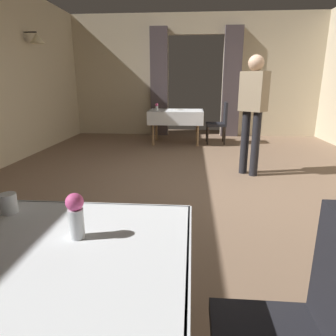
# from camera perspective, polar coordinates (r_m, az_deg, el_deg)

# --- Properties ---
(ground) EXTENTS (10.08, 10.08, 0.00)m
(ground) POSITION_cam_1_polar(r_m,az_deg,el_deg) (4.06, 5.15, -3.38)
(ground) COLOR #7A604C
(wall_back) EXTENTS (6.40, 0.27, 3.00)m
(wall_back) POSITION_cam_1_polar(r_m,az_deg,el_deg) (8.02, 5.23, 17.20)
(wall_back) COLOR beige
(wall_back) RESTS_ON ground
(dining_table_near) EXTENTS (1.22, 0.97, 0.75)m
(dining_table_near) POSITION_cam_1_polar(r_m,az_deg,el_deg) (1.28, -25.56, -17.96)
(dining_table_near) COLOR olive
(dining_table_near) RESTS_ON ground
(dining_table_mid) EXTENTS (1.22, 0.89, 0.75)m
(dining_table_mid) POSITION_cam_1_polar(r_m,az_deg,el_deg) (6.86, 1.56, 10.13)
(dining_table_mid) COLOR olive
(dining_table_mid) RESTS_ON ground
(chair_near_right) EXTENTS (0.45, 0.44, 0.93)m
(chair_near_right) POSITION_cam_1_polar(r_m,az_deg,el_deg) (1.25, 24.31, -27.05)
(chair_near_right) COLOR black
(chair_near_right) RESTS_ON ground
(chair_mid_right) EXTENTS (0.45, 0.44, 0.93)m
(chair_mid_right) POSITION_cam_1_polar(r_m,az_deg,el_deg) (6.94, 9.89, 8.89)
(chair_mid_right) COLOR black
(chair_mid_right) RESTS_ON ground
(flower_vase_near) EXTENTS (0.07, 0.07, 0.19)m
(flower_vase_near) POSITION_cam_1_polar(r_m,az_deg,el_deg) (1.22, -17.27, -8.45)
(flower_vase_near) COLOR silver
(flower_vase_near) RESTS_ON dining_table_near
(glass_near_b) EXTENTS (0.08, 0.08, 0.09)m
(glass_near_b) POSITION_cam_1_polar(r_m,az_deg,el_deg) (1.60, -28.23, -5.98)
(glass_near_b) COLOR silver
(glass_near_b) RESTS_ON dining_table_near
(flower_vase_mid) EXTENTS (0.07, 0.07, 0.17)m
(flower_vase_mid) POSITION_cam_1_polar(r_m,az_deg,el_deg) (6.66, -2.17, 11.65)
(flower_vase_mid) COLOR silver
(flower_vase_mid) RESTS_ON dining_table_mid
(plate_mid_b) EXTENTS (0.22, 0.22, 0.01)m
(plate_mid_b) POSITION_cam_1_polar(r_m,az_deg,el_deg) (6.98, 2.05, 11.15)
(plate_mid_b) COLOR white
(plate_mid_b) RESTS_ON dining_table_mid
(person_waiter_by_doorway) EXTENTS (0.41, 0.40, 1.72)m
(person_waiter_by_doorway) POSITION_cam_1_polar(r_m,az_deg,el_deg) (4.53, 15.94, 11.35)
(person_waiter_by_doorway) COLOR black
(person_waiter_by_doorway) RESTS_ON ground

